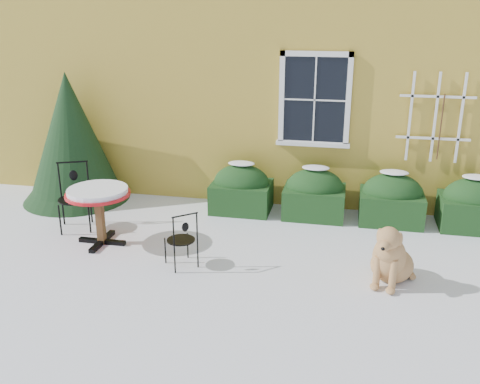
% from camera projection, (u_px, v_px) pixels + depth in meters
% --- Properties ---
extents(ground, '(80.00, 80.00, 0.00)m').
position_uv_depth(ground, '(225.00, 278.00, 7.26)').
color(ground, white).
rests_on(ground, ground).
extents(house, '(12.40, 8.40, 6.40)m').
position_uv_depth(house, '(292.00, 19.00, 12.67)').
color(house, gold).
rests_on(house, ground).
extents(hedge_row, '(4.95, 0.80, 0.91)m').
position_uv_depth(hedge_row, '(352.00, 197.00, 9.17)').
color(hedge_row, black).
rests_on(hedge_row, ground).
extents(evergreen_shrub, '(1.98, 1.98, 2.40)m').
position_uv_depth(evergreen_shrub, '(73.00, 150.00, 9.95)').
color(evergreen_shrub, black).
rests_on(evergreen_shrub, ground).
extents(bistro_table, '(0.98, 0.98, 0.91)m').
position_uv_depth(bistro_table, '(98.00, 198.00, 8.08)').
color(bistro_table, black).
rests_on(bistro_table, ground).
extents(patio_chair_near, '(0.52, 0.52, 0.84)m').
position_uv_depth(patio_chair_near, '(182.00, 239.00, 7.46)').
color(patio_chair_near, black).
rests_on(patio_chair_near, ground).
extents(patio_chair_far, '(0.64, 0.64, 1.10)m').
position_uv_depth(patio_chair_far, '(74.00, 196.00, 8.75)').
color(patio_chair_far, black).
rests_on(patio_chair_far, ground).
extents(dog, '(0.73, 0.96, 0.90)m').
position_uv_depth(dog, '(390.00, 259.00, 7.02)').
color(dog, tan).
rests_on(dog, ground).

